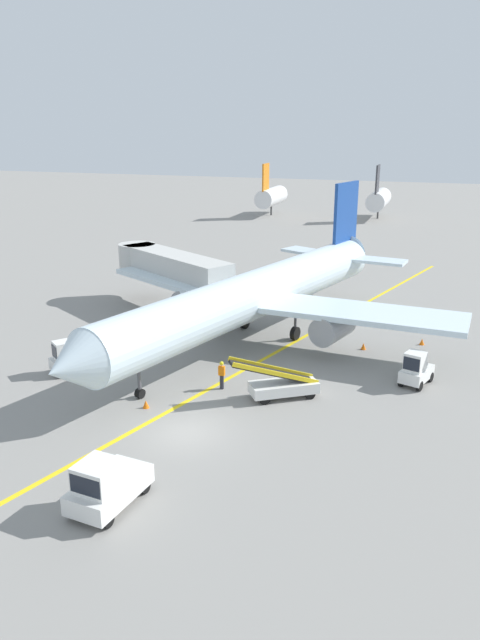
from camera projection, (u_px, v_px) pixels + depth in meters
The scene contains 15 objects.
ground_plane at pixel (187, 433), 30.33m from camera, with size 300.00×300.00×0.00m, color gray.
taxi_line_yellow at pixel (206, 391), 35.14m from camera, with size 0.30×80.00×0.01m, color yellow.
airliner at pixel (259, 293), 42.55m from camera, with size 27.82×34.73×10.10m.
jet_bridge at pixel (166, 267), 49.93m from camera, with size 12.38×8.58×4.85m.
pushback_tug at pixel (106, 485), 24.13m from camera, with size 2.27×3.78×2.20m.
baggage_tug_near_wing at pixel (416, 370), 35.68m from camera, with size 1.98×2.69×2.10m.
baggage_tug_by_cargo_door at pixel (68, 359), 37.42m from camera, with size 2.48×2.70×2.10m.
belt_loader_forward_hold at pixel (282, 384), 34.06m from camera, with size 4.84×3.85×2.59m.
ground_crew_marshaller at pixel (222, 374), 35.13m from camera, with size 0.36×0.24×1.70m.
safety_cone_nose_left at pixel (363, 346), 41.57m from camera, with size 0.36×0.36×0.44m, color orange.
safety_cone_nose_right at pixel (146, 404), 32.93m from camera, with size 0.36×0.36×0.44m, color orange.
safety_cone_wingtip_left at pixel (170, 308), 50.17m from camera, with size 0.36×0.36×0.44m, color orange.
safety_cone_wingtip_right at pixel (422, 342), 42.45m from camera, with size 0.36×0.36×0.44m, color orange.
distant_aircraft_far_left at pixel (271, 196), 103.09m from camera, with size 3.00×10.10×8.80m.
distant_aircraft_mid_left at pixel (379, 199), 99.26m from camera, with size 3.00×10.10×8.80m.
Camera 1 is at (11.45, -24.79, 14.60)m, focal length 34.15 mm.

